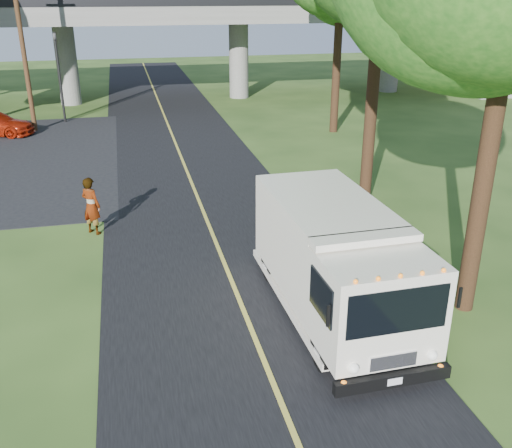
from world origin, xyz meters
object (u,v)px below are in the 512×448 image
object	(u,v)px
step_van	(335,259)
traffic_signal	(59,68)
pedestrian	(91,206)
utility_pole	(23,47)

from	to	relation	value
step_van	traffic_signal	bearing A→B (deg)	107.03
pedestrian	utility_pole	bearing A→B (deg)	-35.68
utility_pole	pedestrian	distance (m)	16.75
traffic_signal	step_van	world-z (taller)	traffic_signal
traffic_signal	utility_pole	bearing A→B (deg)	-126.87
traffic_signal	pedestrian	world-z (taller)	traffic_signal
utility_pole	step_van	world-z (taller)	utility_pole
traffic_signal	pedestrian	distance (m)	18.20
utility_pole	step_van	size ratio (longest dim) A/B	1.35
utility_pole	pedestrian	world-z (taller)	utility_pole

